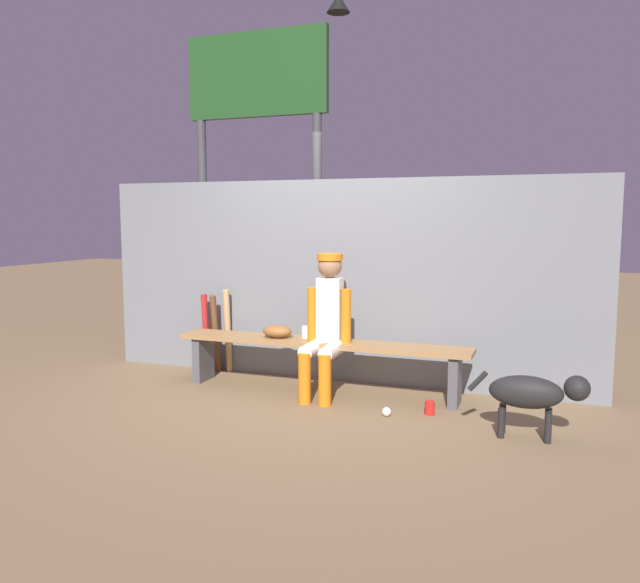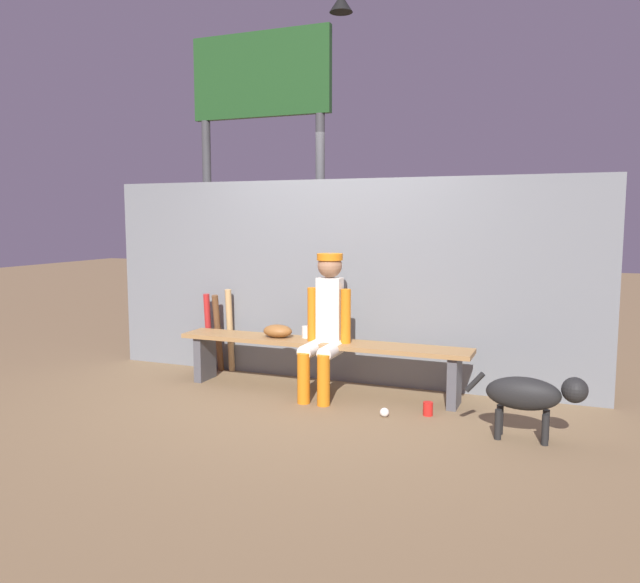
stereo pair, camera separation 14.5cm
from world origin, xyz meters
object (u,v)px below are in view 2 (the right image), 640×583
(baseball_glove, at_px, (278,331))
(cup_on_bench, at_px, (306,332))
(player_seated, at_px, (325,320))
(bat_wood_tan, at_px, (230,331))
(cup_on_ground, at_px, (428,409))
(baseball, at_px, (384,412))
(scoreboard, at_px, (265,120))
(bat_aluminum_red, at_px, (208,332))
(dugout_bench, at_px, (320,352))
(bat_wood_dark, at_px, (218,333))
(dog, at_px, (531,395))

(baseball_glove, xyz_separation_m, cup_on_bench, (0.26, 0.08, -0.01))
(player_seated, distance_m, cup_on_bench, 0.36)
(cup_on_bench, bearing_deg, bat_wood_tan, 163.57)
(player_seated, xyz_separation_m, cup_on_ground, (0.97, -0.21, -0.64))
(baseball, height_order, scoreboard, scoreboard)
(player_seated, height_order, scoreboard, scoreboard)
(cup_on_bench, height_order, scoreboard, scoreboard)
(bat_aluminum_red, bearing_deg, cup_on_bench, -11.11)
(dugout_bench, bearing_deg, baseball, -32.89)
(baseball_glove, bearing_deg, player_seated, -11.68)
(dugout_bench, distance_m, baseball, 0.96)
(dugout_bench, height_order, bat_aluminum_red, bat_aluminum_red)
(player_seated, relative_size, cup_on_bench, 11.60)
(bat_wood_tan, xyz_separation_m, bat_wood_dark, (-0.11, -0.05, -0.03))
(cup_on_bench, relative_size, scoreboard, 0.03)
(bat_wood_tan, bearing_deg, baseball, -24.13)
(player_seated, xyz_separation_m, scoreboard, (-1.22, 1.28, 1.97))
(dugout_bench, distance_m, bat_aluminum_red, 1.41)
(player_seated, bearing_deg, cup_on_ground, -12.33)
(dugout_bench, relative_size, bat_aluminum_red, 3.38)
(bat_wood_dark, relative_size, cup_on_bench, 7.39)
(bat_wood_dark, relative_size, scoreboard, 0.21)
(cup_on_ground, relative_size, scoreboard, 0.03)
(cup_on_bench, bearing_deg, player_seated, -34.86)
(dugout_bench, bearing_deg, bat_aluminum_red, 167.19)
(bat_wood_tan, xyz_separation_m, baseball, (1.90, -0.85, -0.40))
(cup_on_ground, height_order, dog, dog)
(baseball_glove, distance_m, bat_wood_tan, 0.81)
(player_seated, height_order, cup_on_ground, player_seated)
(scoreboard, bearing_deg, cup_on_bench, -48.91)
(player_seated, relative_size, dog, 1.51)
(cup_on_bench, xyz_separation_m, dog, (2.04, -0.70, -0.20))
(bat_aluminum_red, bearing_deg, baseball_glove, -18.25)
(bat_aluminum_red, bearing_deg, dugout_bench, -12.81)
(baseball, xyz_separation_m, cup_on_ground, (0.32, 0.17, 0.02))
(bat_wood_dark, bearing_deg, dugout_bench, -14.01)
(cup_on_bench, bearing_deg, baseball_glove, -163.60)
(bat_wood_dark, bearing_deg, baseball_glove, -20.65)
(bat_wood_dark, height_order, cup_on_ground, bat_wood_dark)
(baseball, height_order, cup_on_ground, cup_on_ground)
(bat_wood_tan, distance_m, dog, 3.17)
(baseball, bearing_deg, player_seated, 150.07)
(player_seated, xyz_separation_m, bat_wood_tan, (-1.24, 0.47, -0.26))
(scoreboard, bearing_deg, bat_wood_tan, -91.49)
(cup_on_ground, distance_m, dog, 0.90)
(baseball, xyz_separation_m, cup_on_bench, (-0.92, 0.56, 0.50))
(dugout_bench, relative_size, cup_on_ground, 24.93)
(dugout_bench, distance_m, player_seated, 0.34)
(dugout_bench, relative_size, cup_on_bench, 24.93)
(cup_on_ground, relative_size, cup_on_bench, 1.00)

